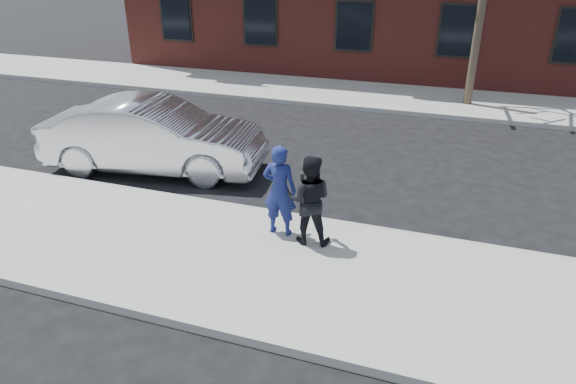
% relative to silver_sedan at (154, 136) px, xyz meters
% --- Properties ---
extents(ground, '(100.00, 100.00, 0.00)m').
position_rel_silver_sedan_xyz_m(ground, '(2.41, -2.94, -0.85)').
color(ground, black).
rests_on(ground, ground).
extents(near_sidewalk, '(50.00, 3.50, 0.15)m').
position_rel_silver_sedan_xyz_m(near_sidewalk, '(2.41, -3.19, -0.77)').
color(near_sidewalk, gray).
rests_on(near_sidewalk, ground).
extents(near_curb, '(50.00, 0.10, 0.15)m').
position_rel_silver_sedan_xyz_m(near_curb, '(2.41, -1.39, -0.77)').
color(near_curb, '#999691').
rests_on(near_curb, ground).
extents(far_sidewalk, '(50.00, 3.50, 0.15)m').
position_rel_silver_sedan_xyz_m(far_sidewalk, '(2.41, 8.31, -0.77)').
color(far_sidewalk, gray).
rests_on(far_sidewalk, ground).
extents(far_curb, '(50.00, 0.10, 0.15)m').
position_rel_silver_sedan_xyz_m(far_curb, '(2.41, 6.51, -0.77)').
color(far_curb, '#999691').
rests_on(far_curb, ground).
extents(silver_sedan, '(5.35, 2.54, 1.69)m').
position_rel_silver_sedan_xyz_m(silver_sedan, '(0.00, 0.00, 0.00)').
color(silver_sedan, silver).
rests_on(silver_sedan, ground).
extents(man_hoodie, '(0.62, 0.49, 1.68)m').
position_rel_silver_sedan_xyz_m(man_hoodie, '(3.91, -2.14, 0.15)').
color(man_hoodie, navy).
rests_on(man_hoodie, near_sidewalk).
extents(man_peacoat, '(0.87, 0.72, 1.61)m').
position_rel_silver_sedan_xyz_m(man_peacoat, '(4.49, -2.27, 0.11)').
color(man_peacoat, black).
rests_on(man_peacoat, near_sidewalk).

